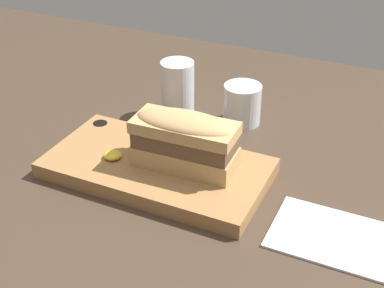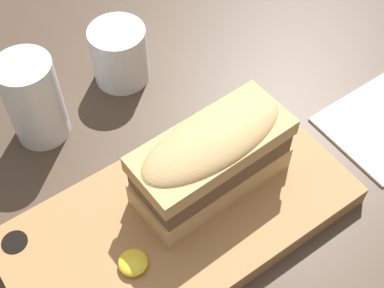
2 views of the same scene
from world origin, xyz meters
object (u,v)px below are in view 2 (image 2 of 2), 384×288
(sandwich, at_px, (213,158))
(wine_glass, at_px, (120,57))
(serving_board, at_px, (179,219))
(water_glass, at_px, (35,104))

(sandwich, xyz_separation_m, wine_glass, (0.02, 0.23, -0.04))
(sandwich, height_order, wine_glass, sandwich)
(serving_board, xyz_separation_m, wine_glass, (0.07, 0.24, 0.02))
(serving_board, height_order, sandwich, sandwich)
(sandwich, xyz_separation_m, water_glass, (-0.12, 0.21, -0.03))
(sandwich, distance_m, wine_glass, 0.24)
(sandwich, height_order, water_glass, sandwich)
(sandwich, bearing_deg, serving_board, -170.18)
(serving_board, distance_m, water_glass, 0.23)
(sandwich, bearing_deg, water_glass, 119.24)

